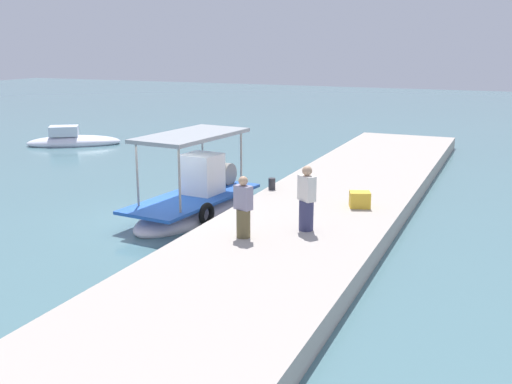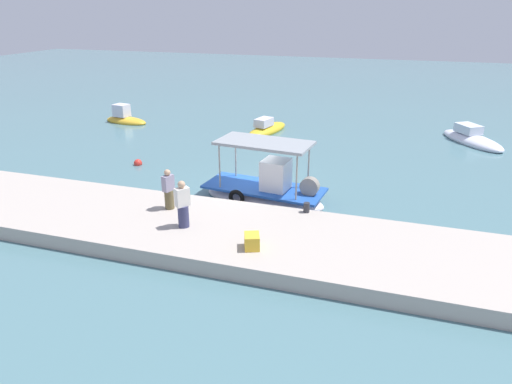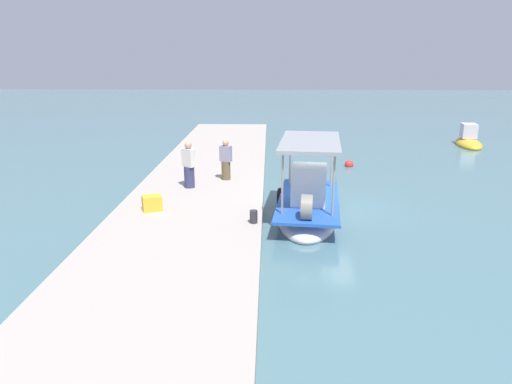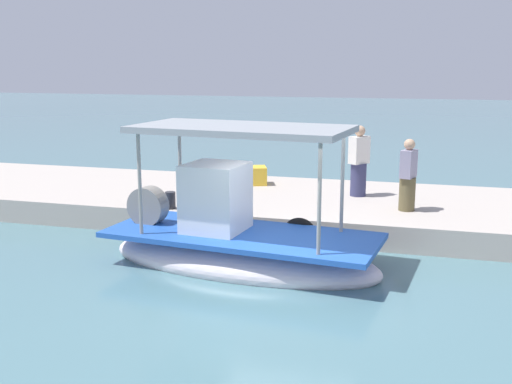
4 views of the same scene
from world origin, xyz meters
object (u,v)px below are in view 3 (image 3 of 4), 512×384
main_fishing_boat (308,205)px  moored_boat_far (469,142)px  fisherman_near_bollard (226,162)px  marker_buoy (349,165)px  fisherman_by_crate (189,167)px  cargo_crate (152,203)px  mooring_bollard (254,217)px

main_fishing_boat → moored_boat_far: (-14.17, 11.10, -0.24)m
fisherman_near_bollard → marker_buoy: (-5.02, 5.84, -1.23)m
fisherman_by_crate → marker_buoy: (-6.27, 7.15, -1.29)m
fisherman_near_bollard → cargo_crate: fisherman_near_bollard is taller
main_fishing_boat → fisherman_near_bollard: bearing=-134.4°
cargo_crate → moored_boat_far: (-15.24, 16.32, -0.58)m
main_fishing_boat → moored_boat_far: 18.00m
mooring_bollard → moored_boat_far: (-16.38, 12.94, -0.53)m
fisherman_near_bollard → mooring_bollard: size_ratio=4.16×
main_fishing_boat → cargo_crate: bearing=-78.5°
main_fishing_boat → fisherman_by_crate: size_ratio=3.19×
fisherman_by_crate → fisherman_near_bollard: bearing=133.9°
fisherman_by_crate → moored_boat_far: size_ratio=0.48×
main_fishing_boat → fisherman_by_crate: main_fishing_boat is taller
mooring_bollard → fisherman_by_crate: bearing=-147.1°
fisherman_near_bollard → marker_buoy: 7.80m
marker_buoy → main_fishing_boat: bearing=-18.5°
fisherman_near_bollard → mooring_bollard: 5.46m
moored_boat_far → main_fishing_boat: bearing=-38.1°
fisherman_by_crate → marker_buoy: fisherman_by_crate is taller
moored_boat_far → cargo_crate: bearing=-47.0°
fisherman_near_bollard → moored_boat_far: size_ratio=0.45×
main_fishing_boat → mooring_bollard: size_ratio=14.42×
cargo_crate → marker_buoy: size_ratio=1.37×
marker_buoy → mooring_bollard: bearing=-23.8°
main_fishing_boat → moored_boat_far: bearing=141.9°
mooring_bollard → marker_buoy: mooring_bollard is taller
moored_boat_far → mooring_bollard: bearing=-38.3°
fisherman_near_bollard → fisherman_by_crate: fisherman_by_crate is taller
main_fishing_boat → cargo_crate: size_ratio=9.19×
moored_boat_far → fisherman_by_crate: bearing=-51.5°
marker_buoy → moored_boat_far: 10.37m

